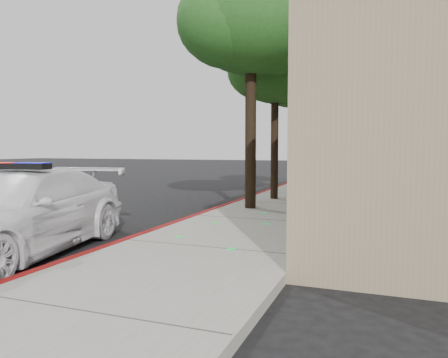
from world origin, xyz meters
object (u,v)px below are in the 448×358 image
(street_tree_mid, at_px, (276,69))
(street_tree_near, at_px, (251,21))
(police_car, at_px, (17,212))
(street_tree_far, at_px, (292,78))

(street_tree_mid, bearing_deg, street_tree_near, -91.84)
(police_car, height_order, street_tree_near, street_tree_near)
(street_tree_near, distance_m, street_tree_mid, 2.56)
(street_tree_near, bearing_deg, street_tree_mid, 88.16)
(street_tree_near, xyz_separation_m, street_tree_mid, (0.08, 2.41, -0.85))
(street_tree_near, bearing_deg, street_tree_far, 91.80)
(street_tree_far, bearing_deg, street_tree_mid, -85.98)
(police_car, bearing_deg, street_tree_mid, 64.63)
(street_tree_mid, bearing_deg, street_tree_far, 94.02)
(police_car, distance_m, street_tree_mid, 9.27)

